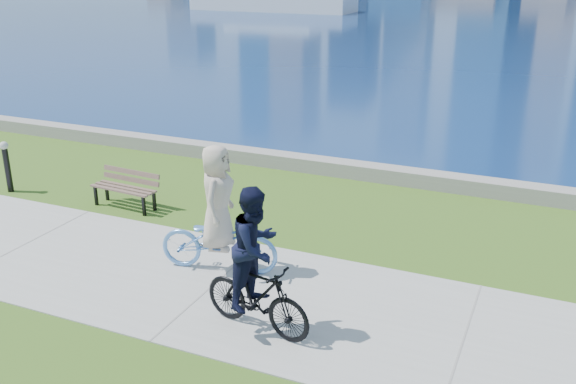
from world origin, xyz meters
name	(u,v)px	position (x,y,z in m)	size (l,w,h in m)	color
ground	(213,287)	(0.00, 0.00, 0.00)	(320.00, 320.00, 0.00)	#335516
concrete_path	(213,286)	(0.00, 0.00, 0.01)	(80.00, 3.50, 0.02)	#9D9D98
seawall	(339,168)	(0.00, 6.20, 0.17)	(90.00, 0.50, 0.35)	gray
bay_water	(533,3)	(0.00, 72.00, 0.00)	(320.00, 131.00, 0.01)	navy
ferry_near	(272,1)	(-22.36, 50.33, 0.90)	(15.87, 4.53, 2.15)	white
park_bench	(126,186)	(-3.45, 2.37, 0.47)	(1.53, 0.62, 0.77)	black
bollard_lamp	(7,163)	(-6.48, 2.06, 0.67)	(0.19, 0.19, 1.18)	black
cyclist_woman	(218,225)	(-0.17, 0.55, 0.84)	(1.10, 2.14, 2.21)	#5A92DA
cyclist_man	(256,273)	(1.24, -0.88, 0.93)	(0.82, 1.83, 2.17)	black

